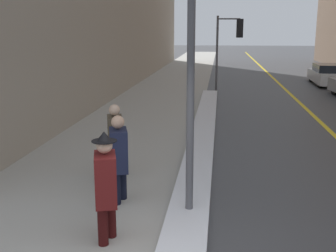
# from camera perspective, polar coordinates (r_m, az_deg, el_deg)

# --- Properties ---
(sidewalk_slab) EXTENTS (4.00, 80.00, 0.01)m
(sidewalk_slab) POSITION_cam_1_polar(r_m,az_deg,el_deg) (19.84, -0.68, 4.23)
(sidewalk_slab) COLOR #9E9B93
(sidewalk_slab) RESTS_ON ground
(road_centre_stripe) EXTENTS (0.16, 80.00, 0.00)m
(road_centre_stripe) POSITION_cam_1_polar(r_m,az_deg,el_deg) (19.94, 16.71, 3.72)
(road_centre_stripe) COLOR gold
(road_centre_stripe) RESTS_ON ground
(snow_bank_curb) EXTENTS (0.66, 17.02, 0.19)m
(snow_bank_curb) POSITION_cam_1_polar(r_m,az_deg,el_deg) (11.76, 4.68, -1.42)
(snow_bank_curb) COLOR silver
(snow_bank_curb) RESTS_ON ground
(lamp_post) EXTENTS (0.28, 0.28, 5.47)m
(lamp_post) POSITION_cam_1_polar(r_m,az_deg,el_deg) (6.32, 3.20, 15.04)
(lamp_post) COLOR #515156
(lamp_post) RESTS_ON ground
(traffic_light_near) EXTENTS (1.30, 0.46, 3.67)m
(traffic_light_near) POSITION_cam_1_polar(r_m,az_deg,el_deg) (21.41, 8.54, 11.84)
(traffic_light_near) COLOR #515156
(traffic_light_near) RESTS_ON ground
(pedestrian_in_fedora) EXTENTS (0.42, 0.57, 1.64)m
(pedestrian_in_fedora) POSITION_cam_1_polar(r_m,az_deg,el_deg) (6.03, -8.44, -7.62)
(pedestrian_in_fedora) COLOR #340C0C
(pedestrian_in_fedora) RESTS_ON ground
(pedestrian_in_glasses) EXTENTS (0.43, 0.57, 1.57)m
(pedestrian_in_glasses) POSITION_cam_1_polar(r_m,az_deg,el_deg) (7.38, -6.70, -3.91)
(pedestrian_in_glasses) COLOR black
(pedestrian_in_glasses) RESTS_ON ground
(pedestrian_with_shoulder_bag) EXTENTS (0.42, 0.73, 1.54)m
(pedestrian_with_shoulder_bag) POSITION_cam_1_polar(r_m,az_deg,el_deg) (8.65, -7.18, -1.56)
(pedestrian_with_shoulder_bag) COLOR #2A241B
(pedestrian_with_shoulder_bag) RESTS_ON ground
(parked_car_white) EXTENTS (1.92, 4.24, 1.14)m
(parked_car_white) POSITION_cam_1_polar(r_m,az_deg,el_deg) (25.31, 21.10, 6.49)
(parked_car_white) COLOR silver
(parked_car_white) RESTS_ON ground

